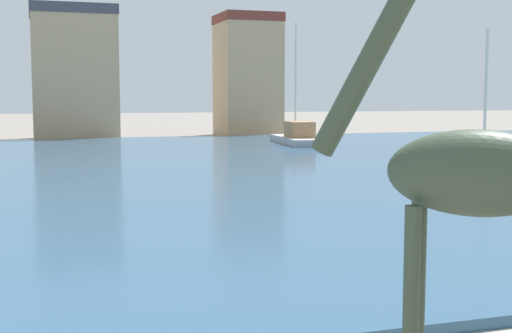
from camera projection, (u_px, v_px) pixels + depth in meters
name	position (u px, v px, depth m)	size (l,w,h in m)	color
harbor_water	(117.00, 171.00, 31.37)	(88.62, 46.83, 0.31)	#2D5170
giraffe_statue	(460.00, 182.00, 7.17)	(2.52, 2.20, 5.13)	#3D4C38
sailboat_grey	(295.00, 139.00, 47.37)	(3.10, 8.60, 8.49)	#939399
sailboat_green	(480.00, 172.00, 28.77)	(2.83, 9.11, 6.24)	#236B42
townhouse_tall_gabled	(74.00, 73.00, 56.42)	(6.77, 6.03, 10.78)	tan
townhouse_wide_warehouse	(248.00, 75.00, 61.88)	(5.23, 5.46, 10.80)	tan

